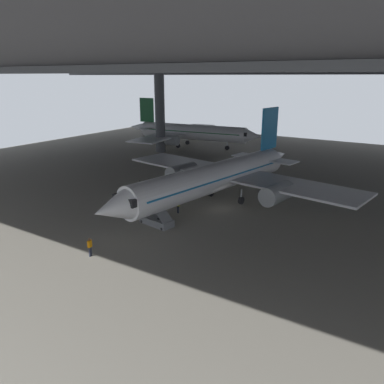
{
  "coord_description": "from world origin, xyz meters",
  "views": [
    {
      "loc": [
        19.37,
        -35.73,
        14.27
      ],
      "look_at": [
        -1.21,
        -3.13,
        2.4
      ],
      "focal_mm": 35.31,
      "sensor_mm": 36.0,
      "label": 1
    }
  ],
  "objects_px": {
    "crew_worker_near_nose": "(90,246)",
    "airplane_main": "(217,177)",
    "airplane_distant": "(190,132)",
    "crew_worker_by_stairs": "(178,205)",
    "boarding_stairs": "(156,218)"
  },
  "relations": [
    {
      "from": "airplane_distant",
      "to": "crew_worker_near_nose",
      "type": "bearing_deg",
      "value": -66.7
    },
    {
      "from": "crew_worker_near_nose",
      "to": "crew_worker_by_stairs",
      "type": "bearing_deg",
      "value": 88.5
    },
    {
      "from": "airplane_main",
      "to": "crew_worker_near_nose",
      "type": "relative_size",
      "value": 19.84
    },
    {
      "from": "crew_worker_near_nose",
      "to": "airplane_main",
      "type": "bearing_deg",
      "value": 82.38
    },
    {
      "from": "boarding_stairs",
      "to": "crew_worker_near_nose",
      "type": "relative_size",
      "value": 2.71
    },
    {
      "from": "airplane_distant",
      "to": "airplane_main",
      "type": "bearing_deg",
      "value": -52.71
    },
    {
      "from": "crew_worker_near_nose",
      "to": "crew_worker_by_stairs",
      "type": "relative_size",
      "value": 0.99
    },
    {
      "from": "crew_worker_near_nose",
      "to": "crew_worker_by_stairs",
      "type": "xyz_separation_m",
      "value": [
        0.32,
        12.37,
        0.01
      ]
    },
    {
      "from": "airplane_main",
      "to": "boarding_stairs",
      "type": "distance_m",
      "value": 9.42
    },
    {
      "from": "crew_worker_by_stairs",
      "to": "boarding_stairs",
      "type": "bearing_deg",
      "value": -89.91
    },
    {
      "from": "crew_worker_by_stairs",
      "to": "airplane_distant",
      "type": "relative_size",
      "value": 0.05
    },
    {
      "from": "boarding_stairs",
      "to": "crew_worker_near_nose",
      "type": "height_order",
      "value": "boarding_stairs"
    },
    {
      "from": "airplane_main",
      "to": "crew_worker_by_stairs",
      "type": "bearing_deg",
      "value": -111.87
    },
    {
      "from": "airplane_main",
      "to": "airplane_distant",
      "type": "height_order",
      "value": "airplane_main"
    },
    {
      "from": "crew_worker_by_stairs",
      "to": "airplane_distant",
      "type": "bearing_deg",
      "value": 120.72
    }
  ]
}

